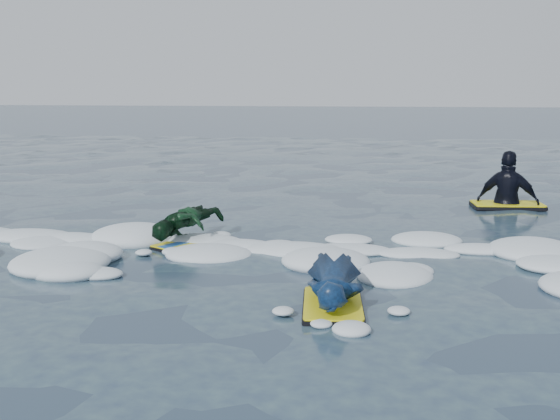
{
  "coord_description": "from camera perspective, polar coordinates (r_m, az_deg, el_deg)",
  "views": [
    {
      "loc": [
        1.32,
        -7.74,
        2.25
      ],
      "look_at": [
        0.11,
        1.6,
        0.54
      ],
      "focal_mm": 45.0,
      "sensor_mm": 36.0,
      "label": 1
    }
  ],
  "objects": [
    {
      "name": "foam_band",
      "position": [
        9.16,
        -1.17,
        -3.91
      ],
      "size": [
        12.0,
        3.1,
        0.3
      ],
      "primitive_type": null,
      "color": "silver",
      "rests_on": "ground"
    },
    {
      "name": "waiting_rider_unit",
      "position": [
        13.4,
        18.01,
        0.55
      ],
      "size": [
        1.31,
        0.78,
        1.89
      ],
      "rotation": [
        0.0,
        0.0,
        0.07
      ],
      "color": "black",
      "rests_on": "ground"
    },
    {
      "name": "prone_woman_unit",
      "position": [
        7.28,
        4.42,
        -5.93
      ],
      "size": [
        0.68,
        1.66,
        0.43
      ],
      "rotation": [
        0.0,
        0.0,
        1.64
      ],
      "color": "black",
      "rests_on": "ground"
    },
    {
      "name": "ground",
      "position": [
        8.17,
        -2.24,
        -5.68
      ],
      "size": [
        120.0,
        120.0,
        0.0
      ],
      "primitive_type": "plane",
      "color": "#1B2E42",
      "rests_on": "ground"
    },
    {
      "name": "prone_child_unit",
      "position": [
        9.95,
        -7.53,
        -1.28
      ],
      "size": [
        1.08,
        1.46,
        0.52
      ],
      "rotation": [
        0.0,
        0.0,
        1.02
      ],
      "color": "black",
      "rests_on": "ground"
    }
  ]
}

